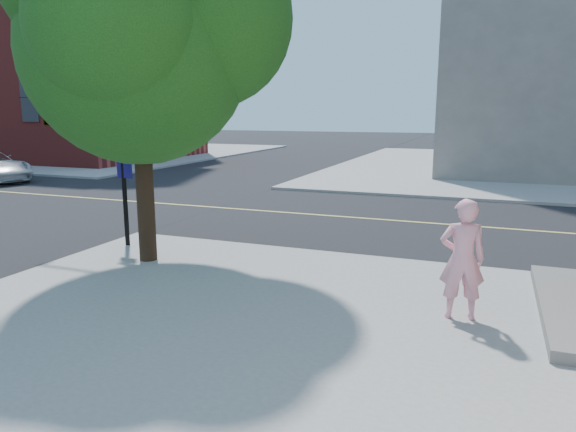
% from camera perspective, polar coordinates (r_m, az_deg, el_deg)
% --- Properties ---
extents(ground, '(140.00, 140.00, 0.00)m').
position_cam_1_polar(ground, '(13.84, -12.63, -2.57)').
color(ground, black).
rests_on(ground, ground).
extents(road_ew, '(140.00, 9.00, 0.01)m').
position_cam_1_polar(road_ew, '(17.66, -4.55, 0.68)').
color(road_ew, black).
rests_on(road_ew, ground).
extents(road_ns, '(9.00, 140.00, 0.01)m').
position_cam_1_polar(road_ns, '(17.46, -27.84, -0.74)').
color(road_ns, black).
rests_on(road_ns, ground).
extents(sidewalk_nw, '(26.00, 25.00, 0.12)m').
position_cam_1_polar(sidewalk_nw, '(44.82, -22.06, 6.40)').
color(sidewalk_nw, gray).
rests_on(sidewalk_nw, ground).
extents(church, '(15.20, 12.00, 14.40)m').
position_cam_1_polar(church, '(40.29, -23.10, 16.03)').
color(church, maroon).
rests_on(church, sidewalk_nw).
extents(man_on_phone, '(0.76, 0.58, 1.86)m').
position_cam_1_polar(man_on_phone, '(8.41, 18.28, -4.45)').
color(man_on_phone, pink).
rests_on(man_on_phone, sidewalk_se).
extents(street_tree, '(5.62, 5.11, 7.46)m').
position_cam_1_polar(street_tree, '(11.38, -15.50, 19.41)').
color(street_tree, black).
rests_on(street_tree, sidewalk_se).
extents(signal_pole, '(3.27, 0.37, 3.68)m').
position_cam_1_polar(signal_pole, '(13.94, -23.50, 9.85)').
color(signal_pole, black).
rests_on(signal_pole, sidewalk_se).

